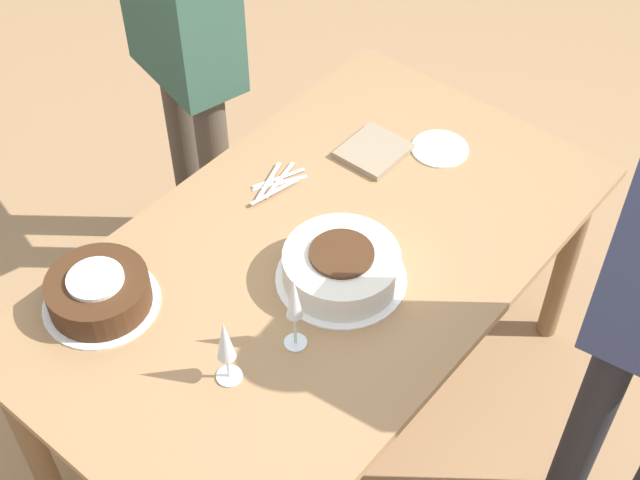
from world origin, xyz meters
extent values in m
plane|color=#A87F56|center=(0.00, 0.00, 0.00)|extent=(12.00, 12.00, 0.00)
cube|color=#9E754C|center=(0.00, 0.00, 0.76)|extent=(1.71, 0.99, 0.03)
cylinder|color=brown|center=(-0.78, -0.42, 0.37)|extent=(0.07, 0.07, 0.74)
cylinder|color=brown|center=(0.78, -0.42, 0.37)|extent=(0.07, 0.07, 0.74)
cylinder|color=brown|center=(-0.78, 0.42, 0.37)|extent=(0.07, 0.07, 0.74)
cylinder|color=white|center=(0.04, 0.10, 0.78)|extent=(0.35, 0.35, 0.01)
cylinder|color=silver|center=(0.04, 0.10, 0.82)|extent=(0.31, 0.31, 0.09)
cylinder|color=#422614|center=(0.04, 0.10, 0.87)|extent=(0.17, 0.17, 0.01)
cylinder|color=white|center=(0.50, -0.32, 0.78)|extent=(0.31, 0.31, 0.01)
cylinder|color=#422614|center=(0.50, -0.32, 0.82)|extent=(0.27, 0.27, 0.09)
cylinder|color=silver|center=(0.50, -0.32, 0.87)|extent=(0.15, 0.15, 0.01)
cylinder|color=silver|center=(0.28, 0.15, 0.78)|extent=(0.06, 0.06, 0.00)
cylinder|color=silver|center=(0.28, 0.15, 0.83)|extent=(0.01, 0.01, 0.11)
cone|color=silver|center=(0.28, 0.15, 0.95)|extent=(0.04, 0.04, 0.13)
cylinder|color=silver|center=(0.46, 0.09, 0.78)|extent=(0.06, 0.06, 0.00)
cylinder|color=silver|center=(0.46, 0.09, 0.82)|extent=(0.01, 0.01, 0.08)
cone|color=silver|center=(0.46, 0.09, 0.92)|extent=(0.05, 0.05, 0.13)
cylinder|color=white|center=(-0.57, 0.01, 0.78)|extent=(0.18, 0.18, 0.01)
cube|color=silver|center=(-0.14, -0.27, 0.78)|extent=(0.15, 0.10, 0.00)
cube|color=silver|center=(-0.15, -0.28, 0.78)|extent=(0.16, 0.08, 0.00)
cube|color=silver|center=(-0.14, -0.27, 0.78)|extent=(0.17, 0.05, 0.00)
cube|color=silver|center=(-0.12, -0.29, 0.78)|extent=(0.16, 0.07, 0.00)
cube|color=silver|center=(-0.09, -0.25, 0.79)|extent=(0.17, 0.05, 0.00)
cube|color=gray|center=(-0.42, -0.14, 0.78)|extent=(0.19, 0.17, 0.02)
cylinder|color=#4C4238|center=(-0.33, -0.92, 0.41)|extent=(0.11, 0.11, 0.82)
cylinder|color=#4C4238|center=(-0.28, -0.71, 0.41)|extent=(0.11, 0.11, 0.82)
cylinder|color=#232328|center=(-0.23, 0.78, 0.42)|extent=(0.11, 0.11, 0.84)
camera|label=1|loc=(1.27, 1.05, 2.57)|focal=50.00mm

